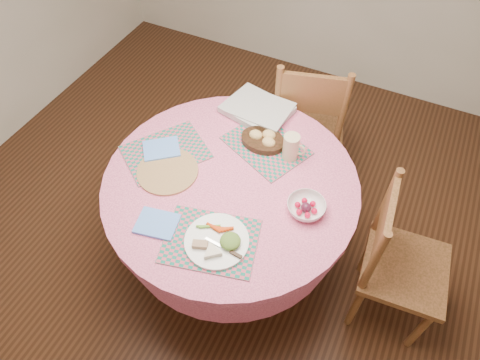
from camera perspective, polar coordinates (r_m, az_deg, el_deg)
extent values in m
plane|color=#331C0F|center=(2.68, -0.98, -10.16)|extent=(4.00, 4.00, 0.00)
cylinder|color=pink|center=(2.07, -1.25, -0.40)|extent=(1.24, 1.24, 0.04)
cone|color=pink|center=(2.20, -1.17, -3.15)|extent=(1.24, 1.24, 0.30)
cylinder|color=black|center=(2.49, -1.05, -7.73)|extent=(0.14, 0.14, 0.44)
cylinder|color=black|center=(2.65, -0.99, -9.85)|extent=(0.56, 0.56, 0.06)
cube|color=brown|center=(2.30, 21.13, -10.97)|extent=(0.44, 0.45, 0.04)
cylinder|color=brown|center=(2.44, 22.93, -17.82)|extent=(0.04, 0.04, 0.43)
cylinder|color=brown|center=(2.60, 23.75, -10.95)|extent=(0.04, 0.04, 0.43)
cylinder|color=brown|center=(2.38, 15.15, -15.92)|extent=(0.04, 0.04, 0.43)
cylinder|color=brown|center=(2.55, 16.71, -9.06)|extent=(0.04, 0.04, 0.43)
cylinder|color=brown|center=(1.98, 17.35, -10.49)|extent=(0.04, 0.04, 0.48)
cylinder|color=brown|center=(2.18, 18.91, -2.87)|extent=(0.04, 0.04, 0.48)
cube|color=brown|center=(2.00, 18.85, -5.01)|extent=(0.06, 0.35, 0.23)
cube|color=brown|center=(2.80, 8.95, 8.10)|extent=(0.55, 0.54, 0.04)
cylinder|color=brown|center=(3.10, 12.11, 6.63)|extent=(0.05, 0.05, 0.46)
cylinder|color=brown|center=(3.09, 5.26, 7.62)|extent=(0.05, 0.05, 0.46)
cylinder|color=brown|center=(2.85, 11.78, 1.80)|extent=(0.05, 0.05, 0.46)
cylinder|color=brown|center=(2.85, 4.39, 2.85)|extent=(0.05, 0.05, 0.46)
cylinder|color=brown|center=(2.50, 13.56, 8.77)|extent=(0.05, 0.05, 0.51)
cylinder|color=brown|center=(2.49, 5.01, 10.02)|extent=(0.05, 0.05, 0.51)
cube|color=brown|center=(2.42, 9.61, 11.24)|extent=(0.37, 0.13, 0.25)
cube|color=#14715D|center=(1.86, -3.94, -8.10)|extent=(0.46, 0.39, 0.01)
cube|color=#14715D|center=(2.20, -9.90, 3.71)|extent=(0.48, 0.50, 0.01)
cube|color=#14715D|center=(2.21, 3.50, 4.62)|extent=(0.49, 0.44, 0.01)
cylinder|color=#966541|center=(2.11, -9.62, 1.17)|extent=(0.30, 0.30, 0.01)
cube|color=#5F95F5|center=(1.93, -10.99, -5.74)|extent=(0.20, 0.17, 0.01)
cube|color=#5F95F5|center=(2.21, -10.43, 4.09)|extent=(0.23, 0.22, 0.01)
cylinder|color=white|center=(1.85, -3.12, -8.10)|extent=(0.28, 0.28, 0.01)
ellipsoid|color=#386422|center=(1.81, -1.60, -8.66)|extent=(0.12, 0.12, 0.04)
cylinder|color=beige|center=(1.81, -4.40, -9.26)|extent=(0.13, 0.13, 0.02)
cube|color=#967256|center=(1.84, -5.47, -7.88)|extent=(0.07, 0.06, 0.02)
cube|color=silver|center=(1.82, -3.02, -8.89)|extent=(0.15, 0.02, 0.00)
cylinder|color=black|center=(2.20, 3.06, 5.28)|extent=(0.23, 0.23, 0.03)
ellipsoid|color=#F8D57E|center=(2.19, 2.14, 6.25)|extent=(0.07, 0.06, 0.05)
ellipsoid|color=#F8D57E|center=(2.19, 3.90, 6.26)|extent=(0.07, 0.06, 0.05)
ellipsoid|color=#F8D57E|center=(2.15, 3.86, 5.25)|extent=(0.07, 0.06, 0.05)
cylinder|color=beige|center=(2.11, 6.80, 4.43)|extent=(0.08, 0.08, 0.14)
torus|color=beige|center=(2.10, 7.89, 4.05)|extent=(0.07, 0.01, 0.07)
imported|color=white|center=(1.95, 8.81, -3.62)|extent=(0.18, 0.18, 0.05)
sphere|color=red|center=(1.95, 9.89, -4.10)|extent=(0.03, 0.03, 0.03)
sphere|color=red|center=(1.97, 9.68, -3.15)|extent=(0.03, 0.03, 0.03)
sphere|color=red|center=(1.97, 8.60, -2.75)|extent=(0.03, 0.03, 0.03)
sphere|color=red|center=(1.96, 7.70, -3.29)|extent=(0.03, 0.03, 0.03)
sphere|color=red|center=(1.93, 7.88, -4.25)|extent=(0.03, 0.03, 0.03)
sphere|color=red|center=(1.93, 8.99, -4.66)|extent=(0.03, 0.03, 0.03)
sphere|color=#471429|center=(1.95, 8.80, -3.64)|extent=(0.05, 0.05, 0.05)
cube|color=silver|center=(2.37, 2.28, 9.39)|extent=(0.39, 0.34, 0.03)
cube|color=silver|center=(2.35, 2.75, 9.64)|extent=(0.34, 0.27, 0.01)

